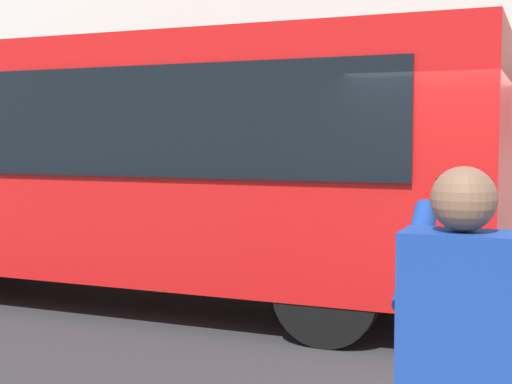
{
  "coord_description": "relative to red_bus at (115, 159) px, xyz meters",
  "views": [
    {
      "loc": [
        -0.47,
        6.97,
        1.95
      ],
      "look_at": [
        2.6,
        -0.46,
        1.33
      ],
      "focal_mm": 50.61,
      "sensor_mm": 36.0,
      "label": 1
    }
  ],
  "objects": [
    {
      "name": "red_bus",
      "position": [
        0.0,
        0.0,
        0.0
      ],
      "size": [
        9.05,
        2.54,
        3.08
      ],
      "color": "red",
      "rests_on": "ground_plane"
    },
    {
      "name": "pedestrian_photographer",
      "position": [
        -4.67,
        4.98,
        -0.54
      ],
      "size": [
        0.53,
        0.52,
        1.7
      ],
      "color": "#2D2D33",
      "rests_on": "sidewalk_curb"
    },
    {
      "name": "ground_plane",
      "position": [
        -4.47,
        0.49,
        -1.68
      ],
      "size": [
        60.0,
        60.0,
        0.0
      ],
      "primitive_type": "plane",
      "color": "#2B2B2D"
    }
  ]
}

